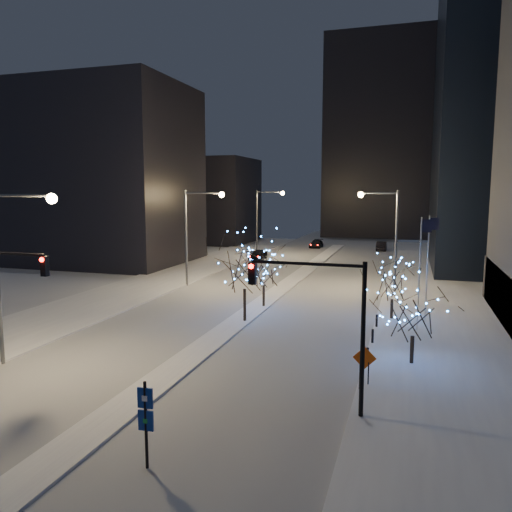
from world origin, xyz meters
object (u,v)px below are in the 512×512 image
at_px(street_lamp_east, 387,227).
at_px(traffic_signal_east, 327,311).
at_px(street_lamp_w_mid, 195,224).
at_px(construction_sign, 364,361).
at_px(car_mid, 382,246).
at_px(wayfinding_sign, 146,416).
at_px(street_lamp_w_near, 11,253).
at_px(car_near, 258,255).
at_px(street_lamp_w_far, 264,214).
at_px(holiday_tree_plaza_near, 414,310).
at_px(holiday_tree_plaza_far, 393,280).
at_px(car_far, 316,244).
at_px(holiday_tree_median_far, 264,269).
at_px(holiday_tree_median_near, 245,262).

distance_m(street_lamp_east, traffic_signal_east, 29.08).
bearing_deg(street_lamp_w_mid, construction_sign, -49.14).
distance_m(car_mid, wayfinding_sign, 70.43).
height_order(street_lamp_w_near, car_near, street_lamp_w_near).
height_order(street_lamp_w_far, holiday_tree_plaza_near, street_lamp_w_far).
distance_m(street_lamp_w_near, holiday_tree_plaza_far, 26.41).
bearing_deg(construction_sign, street_lamp_w_far, 110.80).
relative_size(street_lamp_w_far, holiday_tree_plaza_near, 1.84).
height_order(street_lamp_east, wayfinding_sign, street_lamp_east).
xyz_separation_m(street_lamp_w_far, holiday_tree_plaza_far, (20.08, -33.17, -3.38)).
relative_size(car_mid, construction_sign, 2.33).
bearing_deg(wayfinding_sign, street_lamp_w_far, 99.85).
xyz_separation_m(car_far, holiday_tree_plaza_far, (14.44, -46.77, 2.45)).
bearing_deg(street_lamp_east, wayfinding_sign, -100.57).
relative_size(street_lamp_w_near, street_lamp_w_far, 1.00).
xyz_separation_m(street_lamp_east, traffic_signal_east, (-1.14, -29.00, -1.69)).
bearing_deg(street_lamp_w_far, car_mid, 37.82).
relative_size(holiday_tree_median_far, wayfinding_sign, 1.50).
relative_size(car_far, wayfinding_sign, 1.42).
bearing_deg(car_far, holiday_tree_median_near, -84.46).
xyz_separation_m(street_lamp_w_far, traffic_signal_east, (17.88, -51.00, -1.74)).
bearing_deg(holiday_tree_plaza_near, holiday_tree_median_near, 153.48).
bearing_deg(car_mid, street_lamp_w_mid, 66.11).
bearing_deg(holiday_tree_median_near, construction_sign, -45.72).
distance_m(street_lamp_east, car_mid, 35.54).
height_order(car_near, construction_sign, construction_sign).
xyz_separation_m(holiday_tree_plaza_near, construction_sign, (-2.33, -4.00, -1.94)).
height_order(car_near, holiday_tree_plaza_far, holiday_tree_plaza_far).
relative_size(holiday_tree_median_far, construction_sign, 2.48).
bearing_deg(street_lamp_w_mid, street_lamp_w_far, 90.00).
bearing_deg(car_far, wayfinding_sign, -83.26).
relative_size(traffic_signal_east, holiday_tree_median_near, 0.99).
height_order(street_lamp_w_far, car_near, street_lamp_w_far).
xyz_separation_m(street_lamp_w_near, construction_sign, (19.24, 2.76, -5.16)).
bearing_deg(street_lamp_east, holiday_tree_plaza_far, -84.60).
distance_m(street_lamp_w_far, holiday_tree_plaza_far, 38.92).
distance_m(holiday_tree_plaza_near, construction_sign, 5.01).
relative_size(holiday_tree_plaza_far, wayfinding_sign, 1.53).
bearing_deg(holiday_tree_median_far, street_lamp_w_mid, 143.14).
distance_m(street_lamp_east, car_near, 26.78).
xyz_separation_m(car_near, car_mid, (16.47, 16.75, 0.02)).
height_order(car_near, holiday_tree_plaza_near, holiday_tree_plaza_near).
distance_m(street_lamp_w_mid, holiday_tree_plaza_near, 28.43).
bearing_deg(car_far, holiday_tree_plaza_near, -73.08).
distance_m(street_lamp_w_mid, holiday_tree_median_far, 12.21).
relative_size(street_lamp_east, holiday_tree_median_far, 2.04).
height_order(street_lamp_w_far, traffic_signal_east, street_lamp_w_far).
xyz_separation_m(street_lamp_w_far, car_mid, (16.75, 13.00, -5.74)).
bearing_deg(wayfinding_sign, street_lamp_w_mid, 108.68).
distance_m(traffic_signal_east, holiday_tree_median_near, 16.19).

